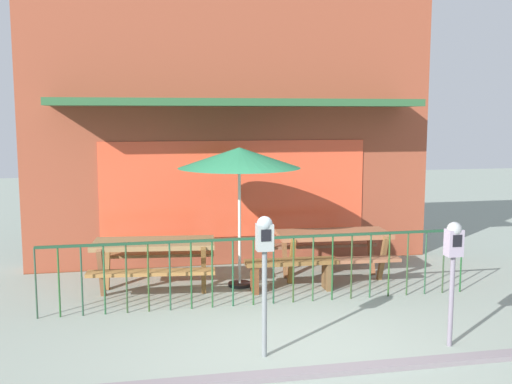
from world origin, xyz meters
TOP-DOWN VIEW (x-y plane):
  - ground at (0.00, 0.00)m, footprint 40.00×40.00m
  - pub_storefront at (0.00, 4.19)m, footprint 7.22×1.47m
  - patio_fence_front at (0.00, 1.63)m, footprint 6.09×0.04m
  - picnic_table_left at (-1.48, 2.56)m, footprint 1.94×1.55m
  - picnic_table_right at (1.37, 2.69)m, footprint 1.87×1.45m
  - patio_umbrella at (-0.17, 2.59)m, footprint 1.87×1.87m
  - patio_bench at (0.55, 2.18)m, footprint 1.41×0.37m
  - parking_meter_near at (1.80, -0.28)m, footprint 0.18×0.17m
  - parking_meter_far at (-0.37, -0.16)m, footprint 0.18×0.17m
  - curb_edge at (0.00, -0.72)m, footprint 10.11×0.20m

SIDE VIEW (x-z plane):
  - ground at x=0.00m, z-range 0.00..0.00m
  - curb_edge at x=0.00m, z-range -0.06..0.06m
  - patio_bench at x=0.55m, z-range 0.11..0.59m
  - picnic_table_left at x=-1.48m, z-range 0.21..1.01m
  - picnic_table_right at x=1.37m, z-range 0.21..1.01m
  - patio_fence_front at x=0.00m, z-range 0.18..1.15m
  - parking_meter_near at x=1.80m, z-range 0.40..1.85m
  - parking_meter_far at x=-0.37m, z-range 0.43..2.00m
  - patio_umbrella at x=-0.17m, z-range 0.91..3.07m
  - pub_storefront at x=0.00m, z-range 0.00..4.93m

